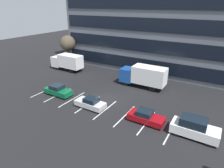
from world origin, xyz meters
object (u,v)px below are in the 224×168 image
Objects in this scene: box_truck_blue at (143,75)px; suv_white at (194,128)px; bare_tree at (68,43)px; sedan_maroon at (146,117)px; sedan_silver at (90,103)px; sedan_forest at (58,90)px; box_truck_white at (67,61)px.

box_truck_blue is 1.63× the size of suv_white.
bare_tree is at bearing 155.63° from suv_white.
suv_white is 1.12× the size of sedan_maroon.
sedan_silver is at bearing -40.08° from bare_tree.
bare_tree is (-10.03, 13.23, 3.81)m from sedan_forest.
box_truck_blue is 13.24m from suv_white.
sedan_maroon reaches higher than sedan_silver.
sedan_forest is 17.03m from bare_tree.
box_truck_blue is 1.21× the size of bare_tree.
sedan_maroon is at bearing -0.14° from sedan_forest.
box_truck_blue is 20.10m from bare_tree.
sedan_silver is at bearing -176.69° from suv_white.
suv_white is (12.52, 0.72, 0.32)m from sedan_silver.
box_truck_blue is 16.42m from box_truck_white.
bare_tree reaches higher than box_truck_blue.
sedan_forest is at bearing 179.86° from sedan_maroon.
bare_tree is at bearing 127.16° from sedan_forest.
box_truck_blue reaches higher than suv_white.
suv_white is at bearing 0.31° from sedan_forest.
sedan_forest is at bearing -179.69° from suv_white.
box_truck_white reaches higher than suv_white.
box_truck_white is 22.78m from sedan_maroon.
sedan_forest is 18.95m from suv_white.
box_truck_blue is at bearing 72.79° from sedan_silver.
sedan_silver is at bearing -36.94° from box_truck_white.
bare_tree is at bearing 139.92° from sedan_silver.
sedan_maroon is (20.71, -9.43, -1.13)m from box_truck_white.
box_truck_blue reaches higher than box_truck_white.
box_truck_white is 1.70× the size of sedan_maroon.
sedan_forest is 0.93× the size of suv_white.
box_truck_white is 1.12× the size of bare_tree.
sedan_maroon is 27.55m from bare_tree.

